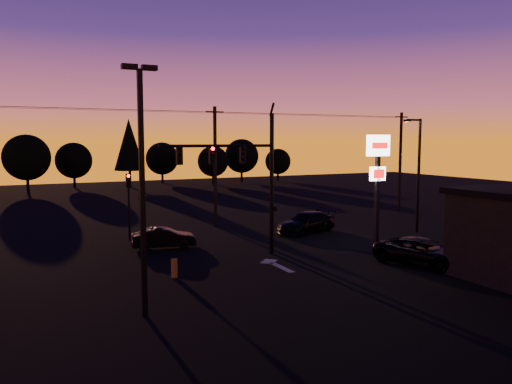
{
  "coord_description": "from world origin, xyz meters",
  "views": [
    {
      "loc": [
        -11.69,
        -20.89,
        6.47
      ],
      "look_at": [
        1.0,
        5.0,
        3.5
      ],
      "focal_mm": 35.0,
      "sensor_mm": 36.0,
      "label": 1
    }
  ],
  "objects_px": {
    "traffic_signal_mast": "(246,169)",
    "pylon_sign": "(378,168)",
    "secondary_signal": "(129,197)",
    "suv_parked": "(423,252)",
    "parking_lot_light": "(142,174)",
    "car_mid": "(164,238)",
    "streetlight": "(418,170)",
    "car_right": "(306,222)",
    "bollard": "(174,268)"
  },
  "relations": [
    {
      "from": "traffic_signal_mast",
      "to": "pylon_sign",
      "type": "distance_m",
      "value": 7.52
    },
    {
      "from": "secondary_signal",
      "to": "suv_parked",
      "type": "bearing_deg",
      "value": -46.9
    },
    {
      "from": "traffic_signal_mast",
      "to": "pylon_sign",
      "type": "height_order",
      "value": "traffic_signal_mast"
    },
    {
      "from": "parking_lot_light",
      "to": "car_mid",
      "type": "height_order",
      "value": "parking_lot_light"
    },
    {
      "from": "pylon_sign",
      "to": "parking_lot_light",
      "type": "bearing_deg",
      "value": -162.77
    },
    {
      "from": "traffic_signal_mast",
      "to": "pylon_sign",
      "type": "relative_size",
      "value": 1.26
    },
    {
      "from": "car_mid",
      "to": "traffic_signal_mast",
      "type": "bearing_deg",
      "value": -129.07
    },
    {
      "from": "pylon_sign",
      "to": "traffic_signal_mast",
      "type": "bearing_deg",
      "value": 160.64
    },
    {
      "from": "secondary_signal",
      "to": "parking_lot_light",
      "type": "bearing_deg",
      "value": -99.79
    },
    {
      "from": "pylon_sign",
      "to": "car_mid",
      "type": "distance_m",
      "value": 13.29
    },
    {
      "from": "streetlight",
      "to": "suv_parked",
      "type": "relative_size",
      "value": 1.61
    },
    {
      "from": "parking_lot_light",
      "to": "streetlight",
      "type": "relative_size",
      "value": 1.14
    },
    {
      "from": "car_right",
      "to": "suv_parked",
      "type": "height_order",
      "value": "car_right"
    },
    {
      "from": "streetlight",
      "to": "car_mid",
      "type": "height_order",
      "value": "streetlight"
    },
    {
      "from": "car_mid",
      "to": "suv_parked",
      "type": "relative_size",
      "value": 0.77
    },
    {
      "from": "secondary_signal",
      "to": "car_right",
      "type": "xyz_separation_m",
      "value": [
        11.83,
        -2.68,
        -2.14
      ]
    },
    {
      "from": "parking_lot_light",
      "to": "pylon_sign",
      "type": "height_order",
      "value": "parking_lot_light"
    },
    {
      "from": "pylon_sign",
      "to": "bollard",
      "type": "distance_m",
      "value": 12.79
    },
    {
      "from": "bollard",
      "to": "car_mid",
      "type": "distance_m",
      "value": 6.76
    },
    {
      "from": "pylon_sign",
      "to": "car_mid",
      "type": "xyz_separation_m",
      "value": [
        -10.63,
        6.73,
        -4.28
      ]
    },
    {
      "from": "secondary_signal",
      "to": "pylon_sign",
      "type": "bearing_deg",
      "value": -39.77
    },
    {
      "from": "traffic_signal_mast",
      "to": "streetlight",
      "type": "xyz_separation_m",
      "value": [
        14.01,
        1.51,
        -0.52
      ]
    },
    {
      "from": "traffic_signal_mast",
      "to": "secondary_signal",
      "type": "xyz_separation_m",
      "value": [
        -4.9,
        7.49,
        -2.07
      ]
    },
    {
      "from": "suv_parked",
      "to": "streetlight",
      "type": "bearing_deg",
      "value": 27.98
    },
    {
      "from": "streetlight",
      "to": "suv_parked",
      "type": "height_order",
      "value": "streetlight"
    },
    {
      "from": "secondary_signal",
      "to": "bollard",
      "type": "xyz_separation_m",
      "value": [
        0.02,
        -9.87,
        -2.41
      ]
    },
    {
      "from": "secondary_signal",
      "to": "streetlight",
      "type": "relative_size",
      "value": 0.54
    },
    {
      "from": "streetlight",
      "to": "car_mid",
      "type": "distance_m",
      "value": 18.15
    },
    {
      "from": "parking_lot_light",
      "to": "pylon_sign",
      "type": "xyz_separation_m",
      "value": [
        14.5,
        4.5,
        -0.36
      ]
    },
    {
      "from": "secondary_signal",
      "to": "parking_lot_light",
      "type": "xyz_separation_m",
      "value": [
        -2.5,
        -14.49,
        2.41
      ]
    },
    {
      "from": "pylon_sign",
      "to": "streetlight",
      "type": "relative_size",
      "value": 0.85
    },
    {
      "from": "suv_parked",
      "to": "car_right",
      "type": "bearing_deg",
      "value": 72.94
    },
    {
      "from": "secondary_signal",
      "to": "streetlight",
      "type": "height_order",
      "value": "streetlight"
    },
    {
      "from": "car_mid",
      "to": "car_right",
      "type": "height_order",
      "value": "car_right"
    },
    {
      "from": "traffic_signal_mast",
      "to": "bollard",
      "type": "distance_m",
      "value": 7.05
    },
    {
      "from": "traffic_signal_mast",
      "to": "suv_parked",
      "type": "distance_m",
      "value": 10.35
    },
    {
      "from": "parking_lot_light",
      "to": "secondary_signal",
      "type": "bearing_deg",
      "value": 80.21
    },
    {
      "from": "traffic_signal_mast",
      "to": "car_mid",
      "type": "bearing_deg",
      "value": 129.84
    },
    {
      "from": "traffic_signal_mast",
      "to": "car_mid",
      "type": "relative_size",
      "value": 2.24
    },
    {
      "from": "parking_lot_light",
      "to": "car_right",
      "type": "distance_m",
      "value": 19.12
    },
    {
      "from": "traffic_signal_mast",
      "to": "bollard",
      "type": "xyz_separation_m",
      "value": [
        -4.88,
        -2.38,
        -4.49
      ]
    },
    {
      "from": "secondary_signal",
      "to": "pylon_sign",
      "type": "relative_size",
      "value": 0.64
    },
    {
      "from": "traffic_signal_mast",
      "to": "parking_lot_light",
      "type": "distance_m",
      "value": 10.19
    },
    {
      "from": "traffic_signal_mast",
      "to": "suv_parked",
      "type": "xyz_separation_m",
      "value": [
        7.49,
        -5.75,
        -4.24
      ]
    },
    {
      "from": "suv_parked",
      "to": "traffic_signal_mast",
      "type": "bearing_deg",
      "value": 122.41
    },
    {
      "from": "bollard",
      "to": "parking_lot_light",
      "type": "bearing_deg",
      "value": -118.63
    },
    {
      "from": "car_mid",
      "to": "suv_parked",
      "type": "distance_m",
      "value": 14.87
    },
    {
      "from": "car_mid",
      "to": "pylon_sign",
      "type": "bearing_deg",
      "value": -111.24
    },
    {
      "from": "car_mid",
      "to": "streetlight",
      "type": "bearing_deg",
      "value": -87.75
    },
    {
      "from": "traffic_signal_mast",
      "to": "suv_parked",
      "type": "bearing_deg",
      "value": -37.51
    }
  ]
}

